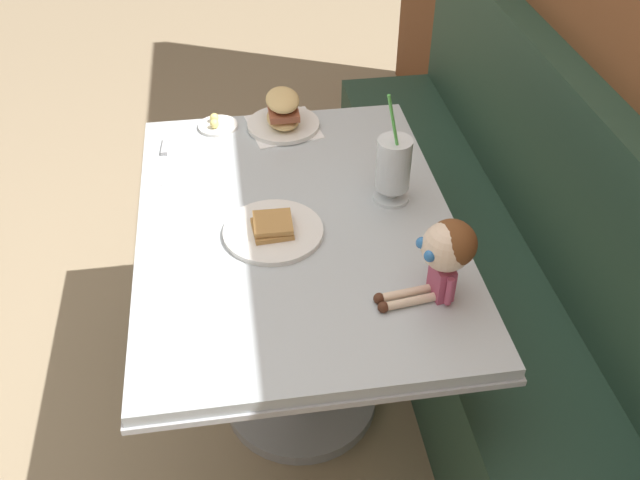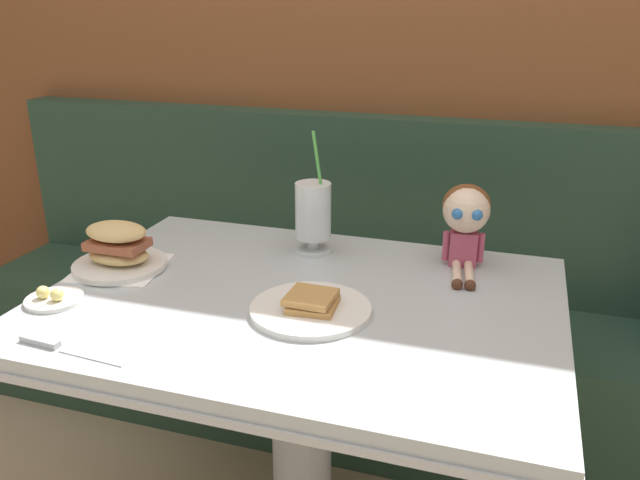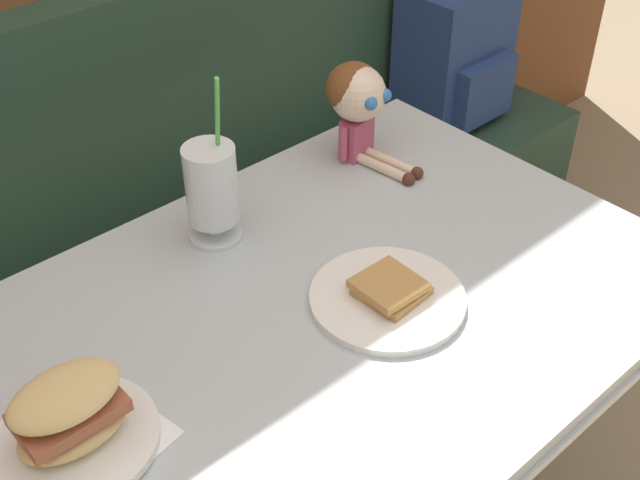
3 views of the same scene
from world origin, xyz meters
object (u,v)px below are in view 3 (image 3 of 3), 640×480
backpack (457,46)px  milkshake_glass (212,189)px  sandwich_plate (71,420)px  toast_plate (388,296)px  seated_doll (358,99)px

backpack → milkshake_glass: bearing=-162.1°
sandwich_plate → backpack: sandwich_plate is taller
milkshake_glass → backpack: bearing=17.9°
toast_plate → sandwich_plate: 0.51m
backpack → seated_doll: bearing=-155.6°
seated_doll → backpack: 0.79m
milkshake_glass → seated_doll: 0.37m
milkshake_glass → sandwich_plate: bearing=-149.1°
milkshake_glass → seated_doll: bearing=4.3°
toast_plate → seated_doll: size_ratio=1.11×
seated_doll → backpack: size_ratio=0.55×
toast_plate → seated_doll: bearing=52.6°
backpack → sandwich_plate: bearing=-158.3°
milkshake_glass → backpack: size_ratio=0.78×
sandwich_plate → seated_doll: size_ratio=1.03×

